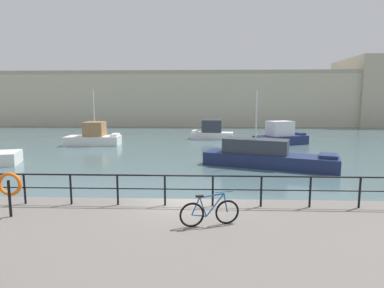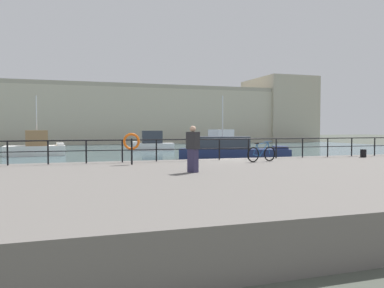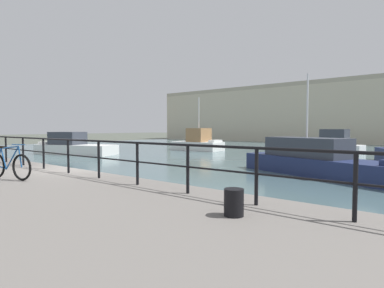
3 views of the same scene
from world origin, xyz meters
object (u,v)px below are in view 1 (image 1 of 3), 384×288
moored_small_launch (94,137)px  harbor_building (228,99)px  moored_red_daysailer (266,156)px  life_ring_stand (10,186)px  moored_blue_motorboat (212,132)px  parked_bicycle (210,212)px  moored_green_narrowboat (281,136)px

moored_small_launch → harbor_building: bearing=57.8°
moored_small_launch → moored_red_daysailer: bearing=-37.3°
moored_small_launch → life_ring_stand: 24.19m
harbor_building → moored_red_daysailer: (-0.56, -42.02, -4.37)m
harbor_building → moored_red_daysailer: bearing=-90.8°
moored_blue_motorboat → moored_red_daysailer: (3.41, -16.47, -0.14)m
moored_blue_motorboat → parked_bicycle: bearing=94.3°
moored_small_launch → moored_green_narrowboat: (20.18, 1.12, 0.04)m
moored_small_launch → moored_blue_motorboat: size_ratio=1.10×
moored_small_launch → moored_green_narrowboat: size_ratio=0.95×
parked_bicycle → moored_small_launch: bearing=101.9°
harbor_building → life_ring_stand: 56.01m
moored_small_launch → moored_green_narrowboat: 20.21m
harbor_building → moored_green_narrowboat: harbor_building is taller
parked_bicycle → life_ring_stand: 6.19m
moored_green_narrowboat → parked_bicycle: 26.40m
harbor_building → parked_bicycle: harbor_building is taller
moored_red_daysailer → parked_bicycle: moored_red_daysailer is taller
harbor_building → moored_small_launch: (-16.79, -31.39, -4.24)m
moored_red_daysailer → life_ring_stand: (-10.41, -12.82, 1.28)m
moored_blue_motorboat → moored_small_launch: bearing=30.5°
harbor_building → moored_small_launch: 35.85m
moored_blue_motorboat → life_ring_stand: (-7.00, -29.29, 1.13)m
moored_red_daysailer → moored_green_narrowboat: bearing=92.1°
parked_bicycle → harbor_building: bearing=70.4°
harbor_building → moored_green_narrowboat: 30.74m
moored_small_launch → moored_red_daysailer: moored_small_launch is taller
moored_green_narrowboat → life_ring_stand: bearing=-144.3°
moored_blue_motorboat → moored_green_narrowboat: moored_green_narrowboat is taller
harbor_building → parked_bicycle: bearing=-95.0°
moored_green_narrowboat → parked_bicycle: size_ratio=3.60×
life_ring_stand → harbor_building: bearing=78.7°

